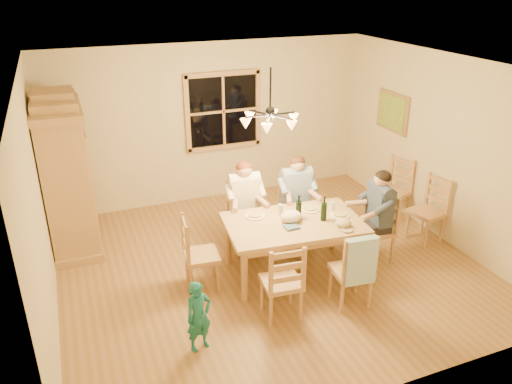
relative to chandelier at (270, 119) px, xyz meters
name	(u,v)px	position (x,y,z in m)	size (l,w,h in m)	color
floor	(268,264)	(0.00, 0.00, -2.08)	(5.50, 5.50, 0.00)	olive
ceiling	(271,67)	(0.00, 0.00, 0.62)	(5.50, 5.00, 0.02)	white
wall_back	(212,123)	(0.00, 2.50, -0.73)	(5.50, 0.02, 2.70)	beige
wall_left	(38,209)	(-2.75, 0.00, -0.73)	(0.02, 5.00, 2.70)	beige
wall_right	(442,148)	(2.75, 0.00, -0.73)	(0.02, 5.00, 2.70)	beige
window	(223,111)	(0.20, 2.47, -0.53)	(1.30, 0.06, 1.30)	black
painting	(392,112)	(2.71, 1.20, -0.48)	(0.06, 0.78, 0.64)	#8B5D3C
chandelier	(270,119)	(0.00, 0.00, 0.00)	(0.77, 0.68, 0.71)	black
armoire	(67,178)	(-2.42, 1.60, -1.02)	(0.66, 1.40, 2.30)	#8B5D3C
dining_table	(293,229)	(0.23, -0.28, -1.42)	(1.86, 1.25, 0.76)	tan
chair_far_left	(245,228)	(-0.12, 0.59, -1.77)	(0.48, 0.46, 0.99)	#A57649
chair_far_right	(295,221)	(0.65, 0.51, -1.77)	(0.48, 0.46, 0.99)	#A57649
chair_near_left	(281,293)	(-0.29, -1.06, -1.77)	(0.48, 0.46, 0.99)	#A57649
chair_near_right	(350,281)	(0.58, -1.15, -1.77)	(0.48, 0.46, 0.99)	#A57649
chair_end_left	(202,266)	(-0.98, -0.16, -1.77)	(0.46, 0.48, 0.99)	#A57649
chair_end_right	(375,240)	(1.44, -0.40, -1.77)	(0.46, 0.48, 0.99)	#A57649
adult_woman	(245,194)	(-0.12, 0.59, -1.24)	(0.42, 0.46, 0.87)	#F5E0BD
adult_plaid_man	(297,188)	(0.65, 0.51, -1.24)	(0.42, 0.46, 0.87)	#375999
adult_slate_man	(379,205)	(1.44, -0.40, -1.24)	(0.46, 0.42, 0.87)	#3A445D
towel	(360,261)	(0.56, -1.34, -1.38)	(0.38, 0.10, 0.58)	#9AB9D0
wine_bottle_a	(299,207)	(0.33, -0.21, -1.15)	(0.08, 0.08, 0.33)	black
wine_bottle_b	(324,209)	(0.61, -0.38, -1.15)	(0.08, 0.08, 0.33)	black
plate_woman	(255,216)	(-0.18, 0.04, -1.31)	(0.26, 0.26, 0.02)	white
plate_plaid	(310,209)	(0.58, -0.05, -1.31)	(0.26, 0.26, 0.02)	white
plate_slate	(340,215)	(0.87, -0.36, -1.31)	(0.26, 0.26, 0.02)	white
wine_glass_a	(280,209)	(0.16, -0.01, -1.25)	(0.06, 0.06, 0.14)	silver
wine_glass_b	(332,207)	(0.83, -0.21, -1.25)	(0.06, 0.06, 0.14)	silver
cap	(343,223)	(0.75, -0.64, -1.26)	(0.20, 0.20, 0.11)	tan
napkin	(292,227)	(0.13, -0.43, -1.30)	(0.18, 0.14, 0.03)	#4A6588
cloth_bundle	(291,216)	(0.19, -0.27, -1.24)	(0.28, 0.22, 0.15)	beige
child	(199,316)	(-1.33, -1.25, -1.67)	(0.30, 0.20, 0.82)	#1A6E77
chair_spare_front	(425,222)	(2.45, -0.22, -1.77)	(0.49, 0.50, 0.99)	#A57649
chair_spare_back	(393,200)	(2.45, 0.59, -1.77)	(0.56, 0.57, 0.99)	#A57649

